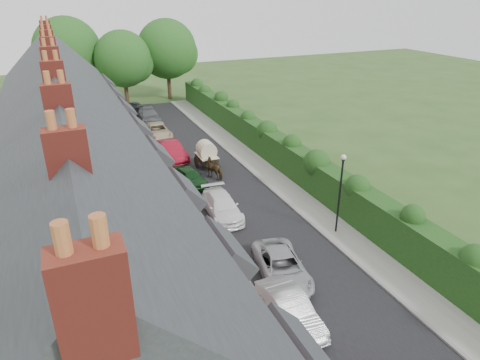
% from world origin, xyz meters
% --- Properties ---
extents(ground, '(140.00, 140.00, 0.00)m').
position_xyz_m(ground, '(0.00, 0.00, 0.00)').
color(ground, '#2D4C1E').
rests_on(ground, ground).
extents(road, '(6.00, 58.00, 0.02)m').
position_xyz_m(road, '(-0.50, 11.00, 0.01)').
color(road, black).
rests_on(road, ground).
extents(pavement_hedge_side, '(2.20, 58.00, 0.12)m').
position_xyz_m(pavement_hedge_side, '(3.60, 11.00, 0.06)').
color(pavement_hedge_side, gray).
rests_on(pavement_hedge_side, ground).
extents(pavement_house_side, '(1.70, 58.00, 0.12)m').
position_xyz_m(pavement_house_side, '(-4.35, 11.00, 0.06)').
color(pavement_house_side, gray).
rests_on(pavement_house_side, ground).
extents(kerb_hedge_side, '(0.18, 58.00, 0.13)m').
position_xyz_m(kerb_hedge_side, '(2.55, 11.00, 0.07)').
color(kerb_hedge_side, gray).
rests_on(kerb_hedge_side, ground).
extents(kerb_house_side, '(0.18, 58.00, 0.13)m').
position_xyz_m(kerb_house_side, '(-3.55, 11.00, 0.07)').
color(kerb_house_side, gray).
rests_on(kerb_house_side, ground).
extents(hedge, '(2.10, 58.00, 2.85)m').
position_xyz_m(hedge, '(5.40, 11.00, 1.60)').
color(hedge, black).
rests_on(hedge, ground).
extents(terrace_row, '(9.05, 40.50, 11.50)m').
position_xyz_m(terrace_row, '(-10.87, 9.98, 4.47)').
color(terrace_row, maroon).
rests_on(terrace_row, ground).
extents(garden_wall_row, '(0.35, 40.35, 1.10)m').
position_xyz_m(garden_wall_row, '(-5.35, 10.00, 0.46)').
color(garden_wall_row, maroon).
rests_on(garden_wall_row, ground).
extents(lamppost, '(0.32, 0.32, 5.16)m').
position_xyz_m(lamppost, '(3.40, 4.00, 3.30)').
color(lamppost, black).
rests_on(lamppost, ground).
extents(tree_far_left, '(7.14, 6.80, 9.29)m').
position_xyz_m(tree_far_left, '(-2.65, 40.08, 5.71)').
color(tree_far_left, '#332316').
rests_on(tree_far_left, ground).
extents(tree_far_right, '(7.98, 7.60, 10.31)m').
position_xyz_m(tree_far_right, '(3.39, 42.08, 6.31)').
color(tree_far_right, '#332316').
rests_on(tree_far_right, ground).
extents(tree_far_back, '(8.40, 8.00, 10.82)m').
position_xyz_m(tree_far_back, '(-8.59, 43.08, 6.62)').
color(tree_far_back, '#332316').
rests_on(tree_far_back, ground).
extents(car_silver_a, '(1.58, 4.31, 1.41)m').
position_xyz_m(car_silver_a, '(-3.00, -1.59, 0.71)').
color(car_silver_a, '#B9B9BE').
rests_on(car_silver_a, ground).
extents(car_silver_b, '(3.11, 5.22, 1.36)m').
position_xyz_m(car_silver_b, '(-1.80, 1.40, 0.68)').
color(car_silver_b, '#AAABB1').
rests_on(car_silver_b, ground).
extents(car_white, '(2.30, 4.91, 1.39)m').
position_xyz_m(car_white, '(-2.23, 8.82, 0.69)').
color(car_white, white).
rests_on(car_white, ground).
extents(car_green, '(2.30, 4.10, 1.32)m').
position_xyz_m(car_green, '(-2.75, 14.35, 0.66)').
color(car_green, '#103715').
rests_on(car_green, ground).
extents(car_red, '(2.22, 4.94, 1.57)m').
position_xyz_m(car_red, '(-2.69, 20.14, 0.79)').
color(car_red, maroon).
rests_on(car_red, ground).
extents(car_beige, '(2.39, 5.15, 1.43)m').
position_xyz_m(car_beige, '(-2.46, 26.31, 0.71)').
color(car_beige, '#C9B491').
rests_on(car_beige, ground).
extents(car_grey, '(2.20, 5.08, 1.46)m').
position_xyz_m(car_grey, '(-1.92, 32.35, 0.73)').
color(car_grey, '#53545A').
rests_on(car_grey, ground).
extents(car_black, '(2.12, 4.13, 1.34)m').
position_xyz_m(car_black, '(-2.66, 36.24, 0.67)').
color(car_black, black).
rests_on(car_black, ground).
extents(horse, '(1.56, 2.06, 1.59)m').
position_xyz_m(horse, '(-0.52, 14.75, 0.79)').
color(horse, '#413017').
rests_on(horse, ground).
extents(horse_cart, '(1.51, 3.34, 2.41)m').
position_xyz_m(horse_cart, '(-0.52, 16.78, 1.38)').
color(horse_cart, black).
rests_on(horse_cart, ground).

